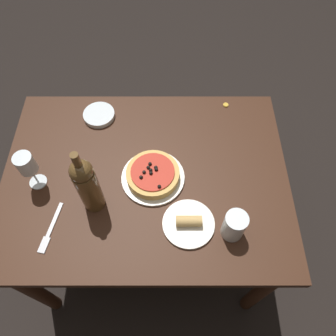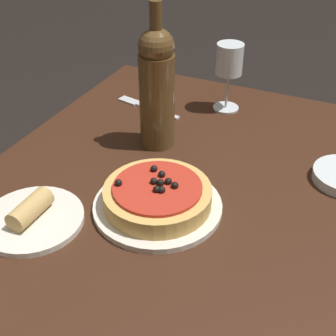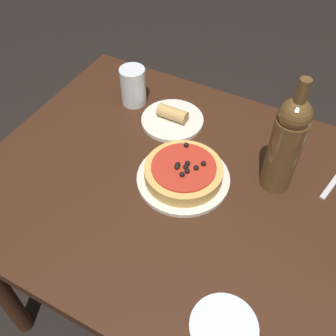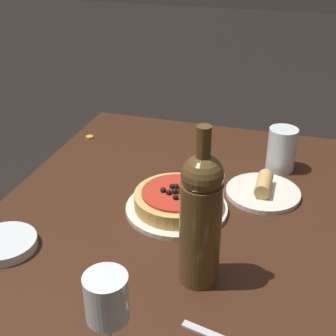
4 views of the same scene
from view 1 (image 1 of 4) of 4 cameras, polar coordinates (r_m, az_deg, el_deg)
name	(u,v)px [view 1 (image 1 of 4)]	position (r m, az deg, el deg)	size (l,w,h in m)	color
ground_plane	(153,238)	(1.97, -2.62, -12.10)	(14.00, 14.00, 0.00)	black
dining_table	(147,187)	(1.39, -3.66, -3.40)	(1.13, 0.84, 0.74)	#381E11
dinner_plate	(154,178)	(1.28, -2.52, -1.67)	(0.25, 0.25, 0.01)	silver
pizza	(153,174)	(1.26, -2.57, -1.08)	(0.21, 0.21, 0.05)	tan
wine_glass	(27,165)	(1.27, -23.33, 0.56)	(0.07, 0.07, 0.18)	silver
wine_bottle	(88,184)	(1.14, -13.84, -2.77)	(0.08, 0.08, 0.33)	brown
water_cup	(235,226)	(1.16, 11.52, -9.83)	(0.08, 0.08, 0.12)	silver
side_bowl	(100,115)	(1.49, -11.79, 9.05)	(0.14, 0.14, 0.02)	silver
fork	(51,230)	(1.26, -19.77, -10.15)	(0.06, 0.19, 0.00)	silver
side_plate	(189,223)	(1.19, 3.68, -9.57)	(0.19, 0.19, 0.05)	silver
bottle_cap	(226,105)	(1.53, 10.15, 10.74)	(0.02, 0.02, 0.01)	gold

